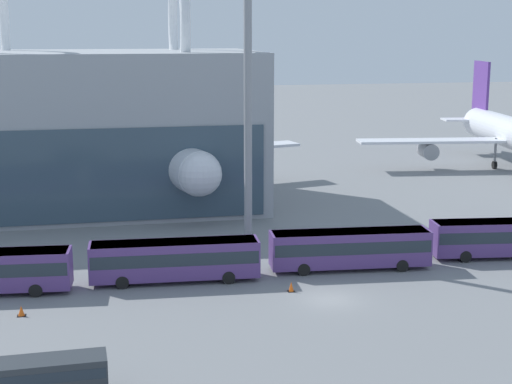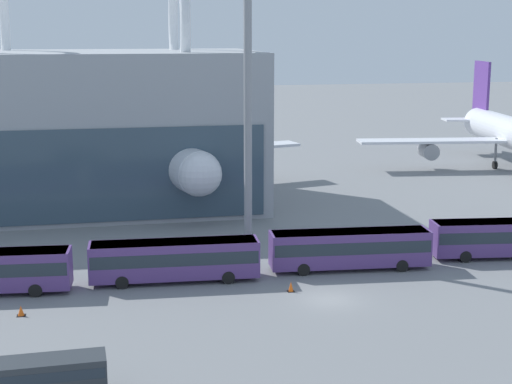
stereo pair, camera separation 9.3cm
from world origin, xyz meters
name	(u,v)px [view 1 (the left image)]	position (x,y,z in m)	size (l,w,h in m)	color
ground_plane	(330,299)	(0.00, 0.00, 0.00)	(440.00, 440.00, 0.00)	slate
airliner_at_gate_near	(141,148)	(-10.85, 41.32, 5.37)	(41.54, 40.37, 13.98)	silver
shuttle_bus_1	(175,258)	(-10.59, 6.44, 1.89)	(13.16, 3.34, 3.20)	#56387A
shuttle_bus_2	(350,247)	(3.72, 6.72, 1.89)	(13.20, 3.60, 3.20)	#56387A
shuttle_bus_3	(507,236)	(18.02, 7.28, 1.89)	(13.25, 4.10, 3.20)	#56387A
service_van_foreground	(51,375)	(-19.07, -11.93, 1.32)	(5.93, 2.18, 2.23)	#2D3338
floodlight_mast	(248,44)	(-2.95, 15.77, 18.02)	(2.40, 2.40, 31.05)	gray
traffic_cone_0	(291,287)	(-2.35, 2.27, 0.37)	(0.53, 0.53, 0.76)	black
traffic_cone_1	(21,311)	(-21.68, 1.10, 0.35)	(0.59, 0.59, 0.73)	black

